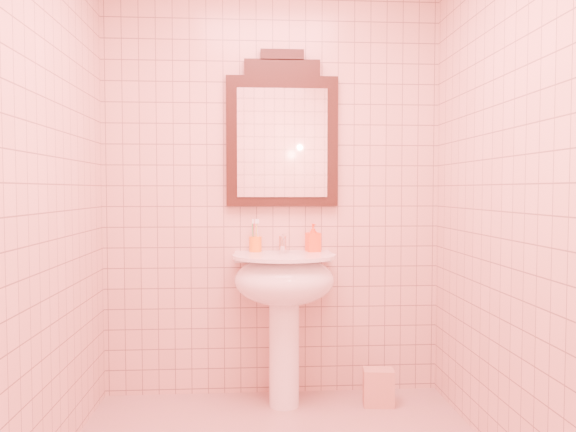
{
  "coord_description": "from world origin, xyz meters",
  "views": [
    {
      "loc": [
        -0.13,
        -2.25,
        1.22
      ],
      "look_at": [
        0.05,
        0.55,
        1.09
      ],
      "focal_mm": 35.0,
      "sensor_mm": 36.0,
      "label": 1
    }
  ],
  "objects": [
    {
      "name": "back_wall",
      "position": [
        0.0,
        1.1,
        1.25
      ],
      "size": [
        2.0,
        0.02,
        2.5
      ],
      "primitive_type": "cube",
      "color": "beige",
      "rests_on": "floor"
    },
    {
      "name": "pedestal_sink",
      "position": [
        0.05,
        0.87,
        0.66
      ],
      "size": [
        0.58,
        0.58,
        0.86
      ],
      "color": "white",
      "rests_on": "floor"
    },
    {
      "name": "faucet",
      "position": [
        0.05,
        1.01,
        0.92
      ],
      "size": [
        0.04,
        0.16,
        0.11
      ],
      "color": "white",
      "rests_on": "pedestal_sink"
    },
    {
      "name": "mirror",
      "position": [
        0.05,
        1.07,
        1.55
      ],
      "size": [
        0.66,
        0.06,
        0.92
      ],
      "color": "black",
      "rests_on": "back_wall"
    },
    {
      "name": "toothbrush_cup",
      "position": [
        -0.11,
        1.02,
        0.91
      ],
      "size": [
        0.07,
        0.07,
        0.17
      ],
      "rotation": [
        0.0,
        0.0,
        -0.15
      ],
      "color": "orange",
      "rests_on": "pedestal_sink"
    },
    {
      "name": "soap_dispenser",
      "position": [
        0.23,
        1.0,
        0.95
      ],
      "size": [
        0.09,
        0.09,
        0.17
      ],
      "primitive_type": "imported",
      "rotation": [
        0.0,
        0.0,
        0.23
      ],
      "color": "#FF4315",
      "rests_on": "pedestal_sink"
    },
    {
      "name": "towel",
      "position": [
        0.59,
        0.85,
        0.1
      ],
      "size": [
        0.18,
        0.13,
        0.21
      ],
      "primitive_type": "cube",
      "rotation": [
        0.0,
        0.0,
        -0.12
      ],
      "color": "tan",
      "rests_on": "floor"
    }
  ]
}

